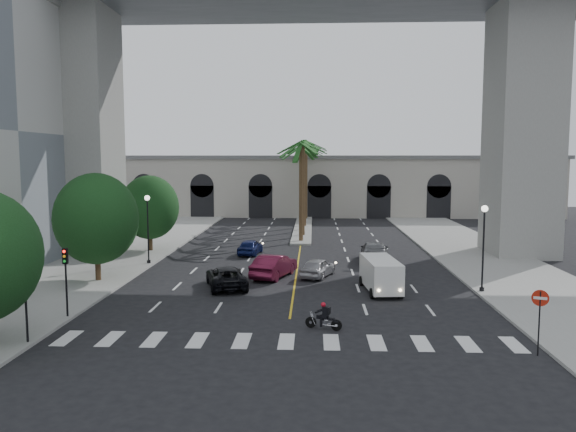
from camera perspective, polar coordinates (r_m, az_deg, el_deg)
The scene contains 27 objects.
ground at distance 27.09m, azimuth -0.00°, elevation -11.62°, with size 140.00×140.00×0.00m, color black.
sidewalk_left at distance 44.63m, azimuth -18.77°, elevation -4.84°, with size 8.00×100.00×0.15m, color gray.
sidewalk_right at distance 43.84m, azimuth 21.01°, elevation -5.11°, with size 8.00×100.00×0.15m, color gray.
median at distance 64.32m, azimuth 1.52°, elevation -1.28°, with size 2.00×24.00×0.20m, color gray.
pier_building at distance 80.91m, azimuth 1.76°, elevation 3.16°, with size 71.00×10.50×8.50m.
bridge at distance 48.97m, azimuth 5.43°, elevation 18.09°, with size 75.00×13.00×26.00m.
palm_a at distance 53.83m, azimuth 1.35°, elevation 6.91°, with size 3.20×3.20×10.30m.
palm_b at distance 57.83m, azimuth 1.54°, elevation 7.12°, with size 3.20×3.20×10.60m.
palm_c at distance 61.83m, azimuth 1.32°, elevation 6.61°, with size 3.20×3.20×10.10m.
palm_d at distance 65.83m, azimuth 1.71°, elevation 7.21°, with size 3.20×3.20×10.90m.
palm_e at distance 69.83m, azimuth 1.55°, elevation 6.76°, with size 3.20×3.20×10.40m.
palm_f at distance 73.82m, azimuth 1.85°, elevation 6.93°, with size 3.20×3.20×10.70m.
street_tree_mid at distance 38.71m, azimuth -18.90°, elevation -0.26°, with size 5.44×5.44×7.21m.
street_tree_far at distance 50.04m, azimuth -13.87°, elevation 0.86°, with size 5.04×5.04×6.68m.
lamp_post_left_far at distance 43.93m, azimuth -14.06°, elevation -0.72°, with size 0.40×0.40×5.35m.
lamp_post_right at distance 35.67m, azimuth 19.25°, elevation -2.38°, with size 0.40×0.40×5.35m.
traffic_signal_near at distance 27.03m, azimuth -25.14°, elevation -6.72°, with size 0.25×0.18×3.65m.
traffic_signal_far at distance 30.54m, azimuth -21.65°, elevation -5.17°, with size 0.25×0.18×3.65m.
motorcycle_rider at distance 27.23m, azimuth 3.75°, elevation -10.22°, with size 1.75×0.75×1.32m.
car_a at distance 38.82m, azimuth 3.04°, elevation -5.23°, with size 1.56×3.87×1.32m, color #9F9EA3.
car_b at distance 38.63m, azimuth -1.43°, elevation -5.08°, with size 1.67×4.80×1.58m, color #561128.
car_c at distance 35.81m, azimuth -6.28°, elevation -6.19°, with size 2.24×4.85×1.35m, color black.
car_d at distance 44.97m, azimuth 8.76°, elevation -3.59°, with size 2.20×5.40×1.57m, color #5D5E61.
car_e at distance 47.69m, azimuth -3.86°, elevation -3.14°, with size 1.56×3.88×1.32m, color #111B51.
cargo_van at distance 34.86m, azimuth 9.40°, elevation -5.80°, with size 2.30×4.91×2.03m.
pedestrian_b at distance 34.83m, azimuth -26.65°, elevation -6.40°, with size 0.93×0.73×1.92m, color black.
do_not_enter_sign at distance 25.54m, azimuth 24.21°, elevation -8.53°, with size 0.65×0.28×2.78m.
Camera 1 is at (1.16, -25.81, 8.16)m, focal length 35.00 mm.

